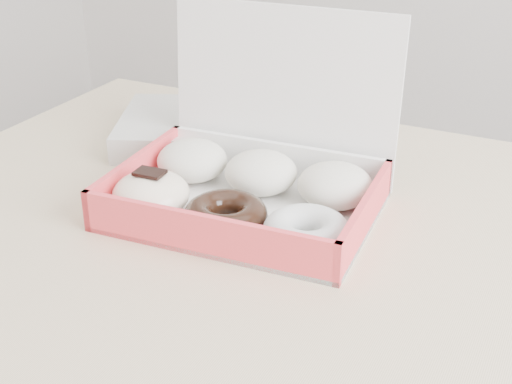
% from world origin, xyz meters
% --- Properties ---
extents(table, '(1.20, 0.80, 0.75)m').
position_xyz_m(table, '(0.00, 0.00, 0.67)').
color(table, tan).
rests_on(table, ground).
extents(donut_box, '(0.33, 0.28, 0.23)m').
position_xyz_m(donut_box, '(-0.13, 0.03, 0.79)').
color(donut_box, white).
rests_on(donut_box, table).
extents(newspapers, '(0.31, 0.29, 0.04)m').
position_xyz_m(newspapers, '(-0.29, 0.20, 0.77)').
color(newspapers, silver).
rests_on(newspapers, table).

